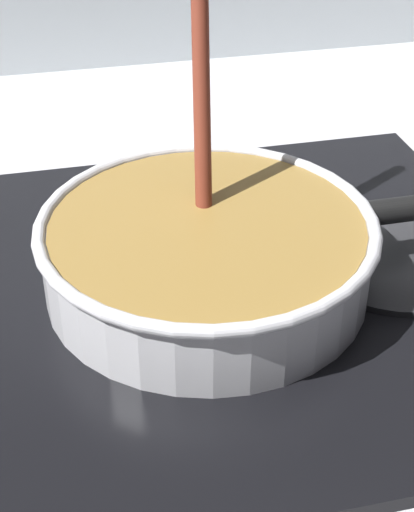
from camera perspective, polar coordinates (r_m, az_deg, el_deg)
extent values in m
cube|color=black|center=(0.66, 0.00, -2.60)|extent=(0.56, 0.48, 0.01)
torus|color=#592D0C|center=(0.66, 0.00, -1.91)|extent=(0.17, 0.17, 0.01)
cylinder|color=#262628|center=(0.71, 13.48, -0.08)|extent=(0.16, 0.16, 0.01)
cylinder|color=silver|center=(0.64, 0.00, 0.00)|extent=(0.27, 0.27, 0.06)
cylinder|color=olive|center=(0.64, 0.00, 0.30)|extent=(0.25, 0.25, 0.05)
torus|color=silver|center=(0.62, 0.00, 2.31)|extent=(0.28, 0.28, 0.01)
cylinder|color=beige|center=(0.65, -2.64, 2.40)|extent=(0.03, 0.03, 0.01)
cylinder|color=beige|center=(0.63, 2.67, 1.38)|extent=(0.04, 0.04, 0.01)
cylinder|color=#E5CC7A|center=(0.55, 1.96, -4.09)|extent=(0.03, 0.03, 0.01)
cylinder|color=#EDD88C|center=(0.60, 7.39, -0.44)|extent=(0.03, 0.03, 0.01)
cylinder|color=beige|center=(0.62, -0.32, 0.83)|extent=(0.03, 0.03, 0.01)
cylinder|color=beige|center=(0.67, 3.51, 3.76)|extent=(0.04, 0.04, 0.01)
cylinder|color=beige|center=(0.68, -1.47, 4.31)|extent=(0.03, 0.03, 0.01)
cylinder|color=maroon|center=(0.63, -0.45, 14.06)|extent=(0.03, 0.10, 0.26)
cube|color=brown|center=(0.65, -0.20, 2.36)|extent=(0.03, 0.05, 0.01)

